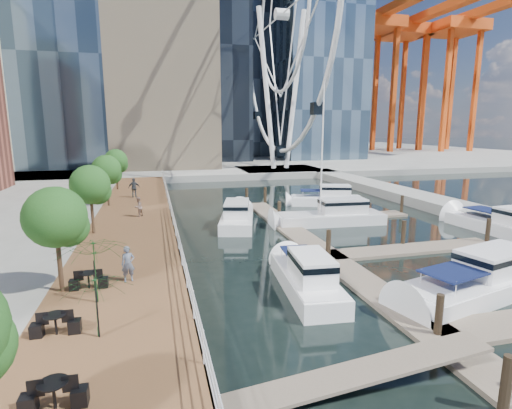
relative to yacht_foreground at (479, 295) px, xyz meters
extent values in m
plane|color=black|center=(-7.75, -0.99, 0.00)|extent=(520.00, 520.00, 0.00)
cube|color=brown|center=(-16.75, 14.01, 0.50)|extent=(6.00, 60.00, 1.00)
cube|color=#595954|center=(-13.75, 14.01, 0.50)|extent=(0.25, 60.00, 1.00)
cube|color=gray|center=(-7.75, 101.01, 0.50)|extent=(200.00, 114.00, 1.00)
cube|color=gray|center=(12.25, 19.01, 0.50)|extent=(4.00, 60.00, 1.00)
cube|color=gray|center=(6.25, 51.01, 0.50)|extent=(14.00, 12.00, 1.00)
cube|color=#6D6051|center=(-4.75, 9.01, 0.10)|extent=(2.00, 32.00, 0.20)
cube|color=#6D6051|center=(1.25, 7.01, 0.10)|extent=(12.00, 2.00, 0.20)
cube|color=#6D6051|center=(1.25, 17.01, 0.10)|extent=(12.00, 2.00, 0.20)
cylinder|color=white|center=(3.75, 51.01, 14.00)|extent=(0.80, 0.80, 26.00)
cylinder|color=white|center=(8.75, 51.01, 14.00)|extent=(0.80, 0.80, 26.00)
torus|color=white|center=(6.25, 51.01, 26.00)|extent=(0.70, 44.70, 44.70)
cylinder|color=#3F2B1C|center=(-19.15, 3.01, 2.20)|extent=(0.20, 0.20, 2.40)
sphere|color=#265B1E|center=(-19.15, 3.01, 4.30)|extent=(2.60, 2.60, 2.60)
cylinder|color=#3F2B1C|center=(-19.15, 13.01, 2.20)|extent=(0.20, 0.20, 2.40)
sphere|color=#265B1E|center=(-19.15, 13.01, 4.30)|extent=(2.60, 2.60, 2.60)
cylinder|color=#3F2B1C|center=(-19.15, 23.01, 2.20)|extent=(0.20, 0.20, 2.40)
sphere|color=#265B1E|center=(-19.15, 23.01, 4.30)|extent=(2.60, 2.60, 2.60)
cylinder|color=#3F2B1C|center=(-19.15, 33.01, 2.20)|extent=(0.20, 0.20, 2.40)
sphere|color=#265B1E|center=(-19.15, 33.01, 4.30)|extent=(2.60, 2.60, 2.60)
imported|color=slate|center=(-16.40, 3.48, 1.83)|extent=(0.66, 0.49, 1.66)
imported|color=gray|center=(-16.36, 17.54, 1.79)|extent=(0.95, 0.97, 1.57)
imported|color=#363B44|center=(-17.04, 26.91, 1.99)|extent=(1.18, 0.53, 1.98)
imported|color=#0E3517|center=(-17.10, -1.55, 2.08)|extent=(3.14, 3.17, 2.17)
imported|color=#103C13|center=(-17.53, 1.36, 2.33)|extent=(3.64, 3.68, 2.66)
camera|label=1|loc=(-15.05, -14.93, 8.01)|focal=28.00mm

